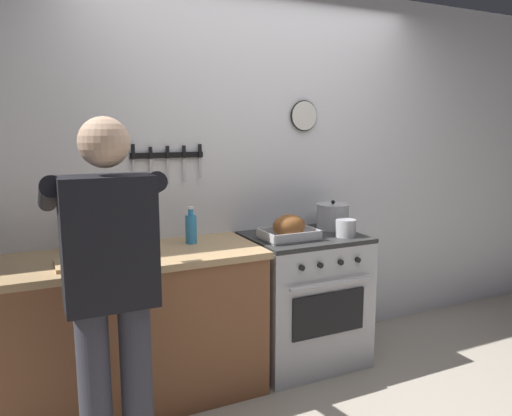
# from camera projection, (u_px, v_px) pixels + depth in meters

# --- Properties ---
(wall_back) EXTENTS (6.00, 0.13, 2.60)m
(wall_back) POSITION_uv_depth(u_px,v_px,m) (252.00, 173.00, 3.42)
(wall_back) COLOR silver
(wall_back) RESTS_ON ground
(counter_block) EXTENTS (2.03, 0.65, 0.90)m
(counter_block) POSITION_uv_depth(u_px,v_px,m) (86.00, 335.00, 2.72)
(counter_block) COLOR brown
(counter_block) RESTS_ON ground
(stove) EXTENTS (0.76, 0.67, 0.90)m
(stove) POSITION_uv_depth(u_px,v_px,m) (303.00, 298.00, 3.33)
(stove) COLOR #BCBCC1
(stove) RESTS_ON ground
(person_cook) EXTENTS (0.51, 0.63, 1.66)m
(person_cook) POSITION_uv_depth(u_px,v_px,m) (110.00, 283.00, 2.07)
(person_cook) COLOR #383842
(person_cook) RESTS_ON ground
(roasting_pan) EXTENTS (0.35, 0.26, 0.16)m
(roasting_pan) POSITION_uv_depth(u_px,v_px,m) (289.00, 229.00, 3.12)
(roasting_pan) COLOR #B7B7BC
(roasting_pan) RESTS_ON stove
(stock_pot) EXTENTS (0.23, 0.23, 0.21)m
(stock_pot) POSITION_uv_depth(u_px,v_px,m) (333.00, 216.00, 3.44)
(stock_pot) COLOR #B7B7BC
(stock_pot) RESTS_ON stove
(saucepan) EXTENTS (0.14, 0.14, 0.12)m
(saucepan) POSITION_uv_depth(u_px,v_px,m) (346.00, 228.00, 3.20)
(saucepan) COLOR #B7B7BC
(saucepan) RESTS_ON stove
(cutting_board) EXTENTS (0.36, 0.24, 0.02)m
(cutting_board) POSITION_uv_depth(u_px,v_px,m) (91.00, 262.00, 2.55)
(cutting_board) COLOR tan
(cutting_board) RESTS_ON counter_block
(bottle_dish_soap) EXTENTS (0.07, 0.07, 0.23)m
(bottle_dish_soap) POSITION_uv_depth(u_px,v_px,m) (191.00, 228.00, 3.01)
(bottle_dish_soap) COLOR #338CCC
(bottle_dish_soap) RESTS_ON counter_block
(bottle_soy_sauce) EXTENTS (0.06, 0.06, 0.20)m
(bottle_soy_sauce) POSITION_uv_depth(u_px,v_px,m) (81.00, 237.00, 2.82)
(bottle_soy_sauce) COLOR black
(bottle_soy_sauce) RESTS_ON counter_block
(bottle_olive_oil) EXTENTS (0.07, 0.07, 0.31)m
(bottle_olive_oil) POSITION_uv_depth(u_px,v_px,m) (91.00, 233.00, 2.70)
(bottle_olive_oil) COLOR #385623
(bottle_olive_oil) RESTS_ON counter_block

